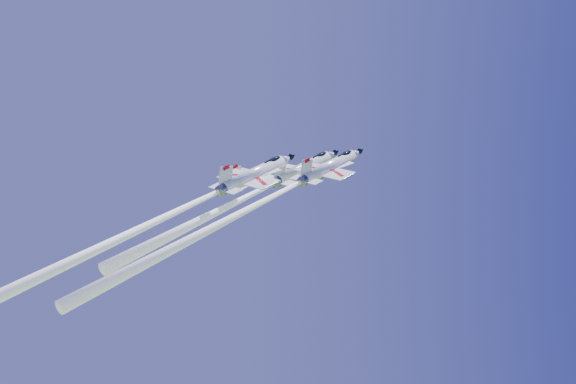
{
  "coord_description": "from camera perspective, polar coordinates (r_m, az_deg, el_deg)",
  "views": [
    {
      "loc": [
        -13.19,
        -107.35,
        90.74
      ],
      "look_at": [
        0.0,
        0.0,
        105.72
      ],
      "focal_mm": 40.0,
      "sensor_mm": 36.0,
      "label": 1
    }
  ],
  "objects": [
    {
      "name": "jet_right",
      "position": [
        93.78,
        -3.42,
        -1.46
      ],
      "size": [
        32.94,
        31.13,
        37.4
      ],
      "rotation": [
        0.48,
        0.29,
        -0.83
      ],
      "color": "white"
    },
    {
      "name": "jet_lead",
      "position": [
        107.51,
        -3.78,
        -0.48
      ],
      "size": [
        30.99,
        28.49,
        33.21
      ],
      "rotation": [
        0.48,
        0.29,
        -0.83
      ],
      "color": "white"
    },
    {
      "name": "jet_slot",
      "position": [
        92.83,
        -13.12,
        -3.23
      ],
      "size": [
        38.5,
        36.83,
        45.81
      ],
      "rotation": [
        0.48,
        0.29,
        -0.83
      ],
      "color": "white"
    },
    {
      "name": "jet_left",
      "position": [
        104.83,
        -10.51,
        -2.05
      ],
      "size": [
        35.62,
        33.86,
        41.39
      ],
      "rotation": [
        0.48,
        0.29,
        -0.83
      ],
      "color": "white"
    }
  ]
}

